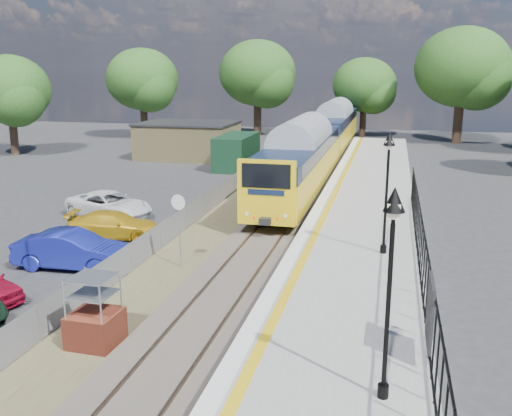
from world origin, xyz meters
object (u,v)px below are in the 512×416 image
(victorian_lamp_north, at_px, (388,165))
(speed_sign, at_px, (179,218))
(brick_plinth, at_px, (94,312))
(car_yellow, at_px, (114,225))
(train, at_px, (322,138))
(victorian_lamp_south, at_px, (392,246))
(car_white, at_px, (109,205))
(car_blue, at_px, (72,250))

(victorian_lamp_north, height_order, speed_sign, victorian_lamp_north)
(brick_plinth, relative_size, car_yellow, 0.50)
(train, height_order, brick_plinth, train)
(victorian_lamp_south, relative_size, victorian_lamp_north, 1.00)
(victorian_lamp_north, height_order, car_white, victorian_lamp_north)
(victorian_lamp_north, distance_m, car_blue, 12.64)
(car_yellow, bearing_deg, train, -26.92)
(brick_plinth, xyz_separation_m, speed_sign, (0.02, 6.68, 1.04))
(speed_sign, bearing_deg, victorian_lamp_south, -38.87)
(victorian_lamp_north, bearing_deg, victorian_lamp_south, -88.85)
(victorian_lamp_south, distance_m, car_blue, 14.97)
(brick_plinth, height_order, car_blue, brick_plinth)
(victorian_lamp_south, bearing_deg, brick_plinth, 164.24)
(car_blue, xyz_separation_m, car_yellow, (-0.35, 4.21, -0.13))
(brick_plinth, relative_size, speed_sign, 0.71)
(brick_plinth, distance_m, car_blue, 7.05)
(train, bearing_deg, victorian_lamp_north, -77.44)
(car_blue, bearing_deg, speed_sign, -79.98)
(speed_sign, height_order, car_yellow, speed_sign)
(victorian_lamp_south, xyz_separation_m, car_blue, (-12.16, 7.98, -3.55))
(victorian_lamp_south, height_order, brick_plinth, victorian_lamp_south)
(train, distance_m, brick_plinth, 31.66)
(victorian_lamp_north, xyz_separation_m, car_yellow, (-12.31, 2.18, -3.68))
(car_blue, height_order, car_yellow, car_blue)
(victorian_lamp_south, relative_size, car_white, 0.94)
(train, distance_m, car_white, 20.40)
(victorian_lamp_north, relative_size, car_yellow, 1.08)
(brick_plinth, xyz_separation_m, car_yellow, (-4.48, 9.92, -0.40))
(victorian_lamp_north, height_order, brick_plinth, victorian_lamp_north)
(brick_plinth, bearing_deg, car_blue, 125.85)
(brick_plinth, height_order, car_white, brick_plinth)
(train, distance_m, car_blue, 26.72)
(train, height_order, speed_sign, train)
(speed_sign, height_order, car_blue, speed_sign)
(speed_sign, relative_size, car_blue, 0.66)
(train, relative_size, car_blue, 8.96)
(victorian_lamp_north, relative_size, brick_plinth, 2.16)
(victorian_lamp_north, distance_m, car_yellow, 13.04)
(car_yellow, bearing_deg, victorian_lamp_north, -109.00)
(victorian_lamp_south, xyz_separation_m, car_white, (-14.52, 15.57, -3.62))
(train, xyz_separation_m, car_white, (-9.02, -18.22, -1.66))
(victorian_lamp_north, xyz_separation_m, train, (-5.30, 23.80, -1.96))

